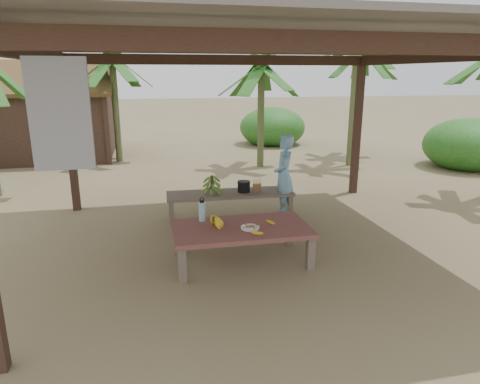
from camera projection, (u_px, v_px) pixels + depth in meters
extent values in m
plane|color=brown|center=(252.00, 243.00, 6.42)|extent=(80.00, 80.00, 0.00)
cube|color=black|center=(70.00, 138.00, 7.64)|extent=(0.13, 0.13, 2.70)
cube|color=black|center=(357.00, 129.00, 8.81)|extent=(0.13, 0.13, 2.70)
cube|color=black|center=(322.00, 42.00, 3.54)|extent=(5.80, 0.14, 0.18)
cube|color=black|center=(223.00, 60.00, 7.86)|extent=(5.80, 0.14, 0.18)
cube|color=black|center=(27.00, 52.00, 5.11)|extent=(0.14, 4.80, 0.18)
cube|color=black|center=(438.00, 56.00, 6.28)|extent=(0.14, 4.80, 0.18)
cube|color=slate|center=(254.00, 37.00, 5.64)|extent=(6.60, 5.60, 0.06)
cube|color=slate|center=(60.00, 115.00, 3.24)|extent=(0.45, 0.05, 0.85)
cube|color=brown|center=(182.00, 265.00, 5.16)|extent=(0.10, 0.10, 0.44)
cube|color=brown|center=(310.00, 254.00, 5.49)|extent=(0.10, 0.10, 0.44)
cube|color=brown|center=(177.00, 240.00, 5.95)|extent=(0.10, 0.10, 0.44)
cube|color=brown|center=(290.00, 231.00, 6.28)|extent=(0.10, 0.10, 0.44)
cube|color=maroon|center=(241.00, 229.00, 5.65)|extent=(1.81, 1.01, 0.06)
cube|color=brown|center=(172.00, 213.00, 7.15)|extent=(0.08, 0.08, 0.40)
cube|color=brown|center=(290.00, 207.00, 7.50)|extent=(0.08, 0.08, 0.40)
cube|color=brown|center=(171.00, 205.00, 7.58)|extent=(0.08, 0.08, 0.40)
cube|color=brown|center=(283.00, 199.00, 7.93)|extent=(0.08, 0.08, 0.40)
cube|color=brown|center=(230.00, 194.00, 7.48)|extent=(2.22, 0.69, 0.05)
cylinder|color=white|center=(250.00, 229.00, 5.56)|extent=(0.23, 0.23, 0.01)
cylinder|color=white|center=(250.00, 227.00, 5.56)|extent=(0.24, 0.24, 0.02)
cube|color=brown|center=(250.00, 227.00, 5.56)|extent=(0.13, 0.10, 0.02)
ellipsoid|color=yellow|center=(258.00, 233.00, 5.36)|extent=(0.16, 0.05, 0.04)
ellipsoid|color=yellow|center=(270.00, 222.00, 5.76)|extent=(0.13, 0.14, 0.04)
cylinder|color=#3E95C3|center=(202.00, 212.00, 5.84)|extent=(0.09, 0.09, 0.27)
cylinder|color=black|center=(202.00, 201.00, 5.80)|extent=(0.07, 0.07, 0.03)
torus|color=black|center=(202.00, 199.00, 5.79)|extent=(0.06, 0.01, 0.06)
cylinder|color=black|center=(244.00, 187.00, 7.48)|extent=(0.22, 0.22, 0.18)
imported|color=#78B5E3|center=(284.00, 176.00, 7.51)|extent=(0.46, 0.59, 1.44)
cube|color=black|center=(41.00, 124.00, 12.74)|extent=(4.00, 3.00, 2.00)
cube|color=brown|center=(28.00, 78.00, 11.58)|extent=(4.40, 1.73, 1.00)
cube|color=brown|center=(42.00, 77.00, 13.18)|extent=(4.40, 1.73, 1.00)
cylinder|color=#596638|center=(353.00, 103.00, 11.44)|extent=(0.18, 0.18, 3.41)
cylinder|color=#596638|center=(261.00, 117.00, 11.40)|extent=(0.18, 0.18, 2.70)
cylinder|color=#596638|center=(116.00, 110.00, 12.01)|extent=(0.18, 0.18, 2.93)
cylinder|color=#596638|center=(358.00, 104.00, 13.00)|extent=(0.18, 0.18, 3.13)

